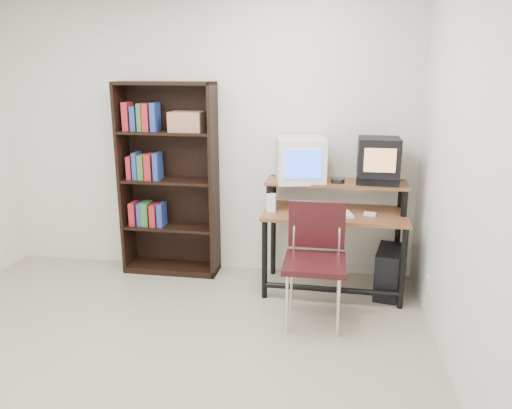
# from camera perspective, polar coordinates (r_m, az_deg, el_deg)

# --- Properties ---
(floor) EXTENTS (4.00, 4.00, 0.01)m
(floor) POSITION_cam_1_polar(r_m,az_deg,el_deg) (3.47, -13.54, -19.38)
(floor) COLOR #B3A894
(floor) RESTS_ON ground
(back_wall) EXTENTS (4.00, 0.01, 2.60)m
(back_wall) POSITION_cam_1_polar(r_m,az_deg,el_deg) (4.82, -5.95, 7.51)
(back_wall) COLOR white
(back_wall) RESTS_ON floor
(right_wall) EXTENTS (0.01, 4.00, 2.60)m
(right_wall) POSITION_cam_1_polar(r_m,az_deg,el_deg) (2.85, 25.22, 0.68)
(right_wall) COLOR white
(right_wall) RESTS_ON floor
(computer_desk) EXTENTS (1.26, 0.66, 0.98)m
(computer_desk) POSITION_cam_1_polar(r_m,az_deg,el_deg) (4.44, 8.97, -1.30)
(computer_desk) COLOR brown
(computer_desk) RESTS_ON floor
(crt_monitor) EXTENTS (0.47, 0.48, 0.39)m
(crt_monitor) POSITION_cam_1_polar(r_m,az_deg,el_deg) (4.45, 5.09, 5.12)
(crt_monitor) COLOR white
(crt_monitor) RESTS_ON computer_desk
(vcr) EXTENTS (0.38, 0.29, 0.08)m
(vcr) POSITION_cam_1_polar(r_m,az_deg,el_deg) (4.46, 13.70, 2.73)
(vcr) COLOR black
(vcr) RESTS_ON computer_desk
(crt_tv) EXTENTS (0.36, 0.36, 0.33)m
(crt_tv) POSITION_cam_1_polar(r_m,az_deg,el_deg) (4.42, 13.82, 5.31)
(crt_tv) COLOR black
(crt_tv) RESTS_ON vcr
(cd_spindle) EXTENTS (0.13, 0.13, 0.05)m
(cd_spindle) POSITION_cam_1_polar(r_m,az_deg,el_deg) (4.41, 9.34, 2.64)
(cd_spindle) COLOR #26262B
(cd_spindle) RESTS_ON computer_desk
(keyboard) EXTENTS (0.50, 0.30, 0.03)m
(keyboard) POSITION_cam_1_polar(r_m,az_deg,el_deg) (4.29, 7.77, -1.22)
(keyboard) COLOR white
(keyboard) RESTS_ON computer_desk
(mousepad) EXTENTS (0.25, 0.21, 0.01)m
(mousepad) POSITION_cam_1_polar(r_m,az_deg,el_deg) (4.35, 12.96, -1.44)
(mousepad) COLOR black
(mousepad) RESTS_ON computer_desk
(mouse) EXTENTS (0.11, 0.08, 0.03)m
(mouse) POSITION_cam_1_polar(r_m,az_deg,el_deg) (4.36, 12.90, -1.12)
(mouse) COLOR white
(mouse) RESTS_ON mousepad
(desk_speaker) EXTENTS (0.08, 0.08, 0.17)m
(desk_speaker) POSITION_cam_1_polar(r_m,az_deg,el_deg) (4.36, 1.75, 0.11)
(desk_speaker) COLOR white
(desk_speaker) RESTS_ON computer_desk
(pc_tower) EXTENTS (0.29, 0.48, 0.42)m
(pc_tower) POSITION_cam_1_polar(r_m,az_deg,el_deg) (4.60, 14.87, -7.42)
(pc_tower) COLOR black
(pc_tower) RESTS_ON floor
(school_chair) EXTENTS (0.48, 0.48, 0.94)m
(school_chair) POSITION_cam_1_polar(r_m,az_deg,el_deg) (3.91, 6.81, -5.20)
(school_chair) COLOR black
(school_chair) RESTS_ON floor
(bookshelf) EXTENTS (0.92, 0.33, 1.83)m
(bookshelf) POSITION_cam_1_polar(r_m,az_deg,el_deg) (4.83, -9.90, 3.03)
(bookshelf) COLOR black
(bookshelf) RESTS_ON floor
(wall_outlet) EXTENTS (0.02, 0.08, 0.12)m
(wall_outlet) POSITION_cam_1_polar(r_m,az_deg,el_deg) (4.22, 19.01, -8.57)
(wall_outlet) COLOR beige
(wall_outlet) RESTS_ON right_wall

